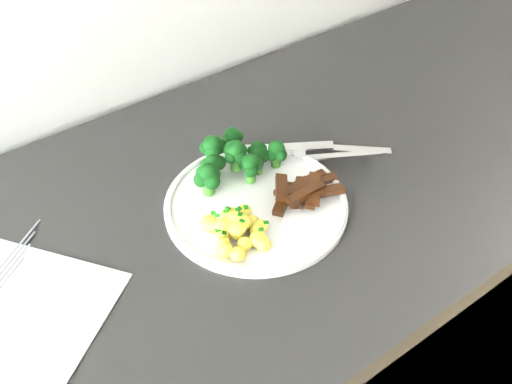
{
  "coord_description": "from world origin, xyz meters",
  "views": [
    {
      "loc": [
        -0.13,
        1.15,
        1.53
      ],
      "look_at": [
        0.23,
        1.64,
        0.96
      ],
      "focal_mm": 41.81,
      "sensor_mm": 36.0,
      "label": 1
    }
  ],
  "objects": [
    {
      "name": "beef_strips",
      "position": [
        0.3,
        1.61,
        0.95
      ],
      "size": [
        0.13,
        0.08,
        0.03
      ],
      "color": "black",
      "rests_on": "plate"
    },
    {
      "name": "knife",
      "position": [
        0.41,
        1.66,
        0.94
      ],
      "size": [
        0.18,
        0.14,
        0.02
      ],
      "color": "silver",
      "rests_on": "plate"
    },
    {
      "name": "fork",
      "position": [
        0.38,
        1.66,
        0.95
      ],
      "size": [
        0.15,
        0.11,
        0.02
      ],
      "color": "silver",
      "rests_on": "plate"
    },
    {
      "name": "broccoli",
      "position": [
        0.24,
        1.71,
        0.97
      ],
      "size": [
        0.15,
        0.1,
        0.06
      ],
      "color": "#2A5D18",
      "rests_on": "plate"
    },
    {
      "name": "plate",
      "position": [
        0.23,
        1.64,
        0.94
      ],
      "size": [
        0.26,
        0.26,
        0.02
      ],
      "color": "white",
      "rests_on": "counter"
    },
    {
      "name": "potatoes",
      "position": [
        0.17,
        1.6,
        0.95
      ],
      "size": [
        0.09,
        0.1,
        0.04
      ],
      "color": "#FFEE53",
      "rests_on": "plate"
    }
  ]
}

